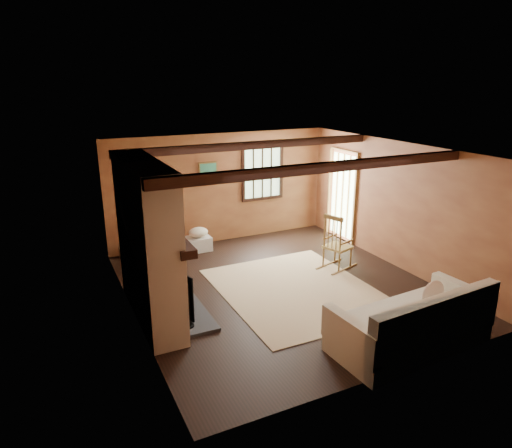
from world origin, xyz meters
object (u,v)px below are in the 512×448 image
rocking_chair (336,245)px  laundry_basket (199,244)px  fireplace (150,248)px  armchair (160,247)px  sofa (413,326)px

rocking_chair → laundry_basket: size_ratio=2.18×
fireplace → laundry_basket: fireplace is taller
laundry_basket → armchair: bearing=-161.0°
fireplace → laundry_basket: bearing=57.0°
sofa → laundry_basket: (-1.40, 4.77, -0.17)m
rocking_chair → armchair: rocking_chair is taller
fireplace → laundry_basket: (1.53, 2.36, -0.95)m
sofa → armchair: 5.02m
fireplace → armchair: fireplace is taller
sofa → armchair: sofa is taller
rocking_chair → sofa: size_ratio=0.48×
rocking_chair → fireplace: bearing=77.0°
sofa → armchair: bearing=113.7°
fireplace → armchair: 2.28m
fireplace → sofa: bearing=-39.4°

